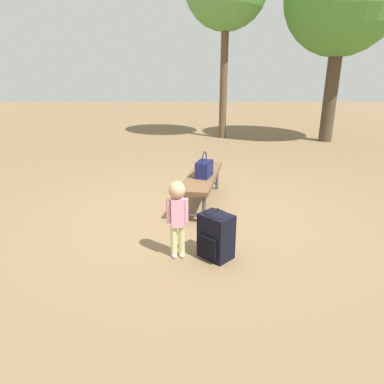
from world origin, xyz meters
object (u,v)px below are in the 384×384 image
at_px(backpack_large, 216,233).
at_px(child_standing, 177,208).
at_px(handbag, 204,168).
at_px(park_bench, 202,178).

bearing_deg(backpack_large, child_standing, -92.52).
distance_m(child_standing, backpack_large, 0.49).
distance_m(handbag, backpack_large, 1.50).
bearing_deg(handbag, child_standing, -12.78).
height_order(park_bench, backpack_large, backpack_large).
xyz_separation_m(park_bench, backpack_large, (1.58, 0.09, -0.12)).
distance_m(park_bench, backpack_large, 1.59).
relative_size(handbag, backpack_large, 0.66).
height_order(handbag, backpack_large, handbag).
distance_m(handbag, child_standing, 1.49).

